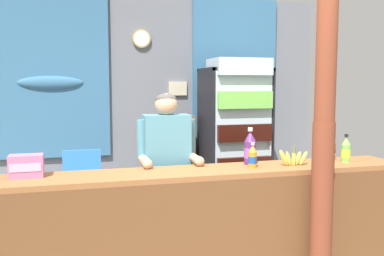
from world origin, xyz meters
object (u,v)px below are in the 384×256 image
object	(u,v)px
shopkeeper	(167,159)
soda_bottle_grape_soda	(250,149)
soda_bottle_iced_tea	(332,149)
soda_bottle_lime_soda	(346,150)
soda_bottle_orange_soda	(253,157)
bottle_shelf_rack	(174,161)
timber_post	(324,129)
banana_bunch	(293,158)
plastic_lawn_chair	(83,185)
drink_fridge	(236,129)
stall_counter	(205,220)
snack_box_wafer	(26,166)

from	to	relation	value
shopkeeper	soda_bottle_grape_soda	distance (m)	0.71
shopkeeper	soda_bottle_iced_tea	world-z (taller)	shopkeeper
soda_bottle_lime_soda	soda_bottle_orange_soda	distance (m)	0.87
bottle_shelf_rack	soda_bottle_grape_soda	xyz separation A→B (m)	(0.19, -1.95, 0.44)
bottle_shelf_rack	soda_bottle_lime_soda	world-z (taller)	bottle_shelf_rack
timber_post	banana_bunch	xyz separation A→B (m)	(-0.08, 0.31, -0.26)
plastic_lawn_chair	bottle_shelf_rack	bearing A→B (deg)	20.05
shopkeeper	soda_bottle_orange_soda	xyz separation A→B (m)	(0.60, -0.44, 0.07)
bottle_shelf_rack	soda_bottle_iced_tea	distance (m)	2.19
bottle_shelf_rack	soda_bottle_iced_tea	size ratio (longest dim) A/B	5.27
plastic_lawn_chair	soda_bottle_grape_soda	bearing A→B (deg)	-49.32
soda_bottle_lime_soda	soda_bottle_orange_soda	world-z (taller)	soda_bottle_lime_soda
soda_bottle_iced_tea	shopkeeper	bearing A→B (deg)	169.05
bottle_shelf_rack	plastic_lawn_chair	xyz separation A→B (m)	(-1.13, -0.41, -0.13)
bottle_shelf_rack	timber_post	bearing A→B (deg)	-76.33
soda_bottle_lime_soda	soda_bottle_orange_soda	bearing A→B (deg)	-178.38
timber_post	drink_fridge	xyz separation A→B (m)	(0.13, 2.10, -0.22)
soda_bottle_iced_tea	drink_fridge	bearing A→B (deg)	99.08
bottle_shelf_rack	banana_bunch	size ratio (longest dim) A/B	4.31
soda_bottle_orange_soda	banana_bunch	distance (m)	0.36
drink_fridge	bottle_shelf_rack	distance (m)	0.87
plastic_lawn_chair	soda_bottle_grape_soda	distance (m)	2.10
shopkeeper	bottle_shelf_rack	bearing A→B (deg)	74.62
soda_bottle_grape_soda	banana_bunch	bearing A→B (deg)	-24.66
soda_bottle_grape_soda	soda_bottle_orange_soda	xyz separation A→B (m)	(-0.04, -0.14, -0.04)
stall_counter	drink_fridge	distance (m)	2.16
drink_fridge	banana_bunch	distance (m)	1.81
timber_post	soda_bottle_orange_soda	size ratio (longest dim) A/B	12.95
plastic_lawn_chair	stall_counter	bearing A→B (deg)	-63.79
soda_bottle_lime_soda	bottle_shelf_rack	bearing A→B (deg)	116.25
shopkeeper	drink_fridge	bearing A→B (deg)	49.39
drink_fridge	bottle_shelf_rack	size ratio (longest dim) A/B	1.58
drink_fridge	soda_bottle_orange_soda	distance (m)	1.88
drink_fridge	snack_box_wafer	distance (m)	2.81
stall_counter	soda_bottle_orange_soda	xyz separation A→B (m)	(0.42, 0.07, 0.45)
soda_bottle_orange_soda	soda_bottle_iced_tea	bearing A→B (deg)	11.31
shopkeeper	soda_bottle_grape_soda	size ratio (longest dim) A/B	4.94
soda_bottle_iced_tea	banana_bunch	distance (m)	0.50
stall_counter	shopkeeper	size ratio (longest dim) A/B	2.25
stall_counter	timber_post	distance (m)	1.12
shopkeeper	soda_bottle_orange_soda	distance (m)	0.75
bottle_shelf_rack	plastic_lawn_chair	bearing A→B (deg)	-159.95
shopkeeper	snack_box_wafer	world-z (taller)	shopkeeper
stall_counter	banana_bunch	xyz separation A→B (m)	(0.77, 0.07, 0.43)
stall_counter	soda_bottle_lime_soda	bearing A→B (deg)	4.40
drink_fridge	banana_bunch	bearing A→B (deg)	-96.55
bottle_shelf_rack	snack_box_wafer	size ratio (longest dim) A/B	5.14
plastic_lawn_chair	snack_box_wafer	world-z (taller)	snack_box_wafer
soda_bottle_grape_soda	snack_box_wafer	xyz separation A→B (m)	(-1.73, -0.03, -0.05)
soda_bottle_grape_soda	soda_bottle_lime_soda	distance (m)	0.84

